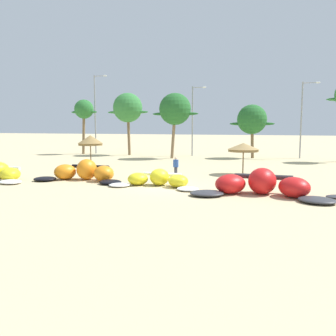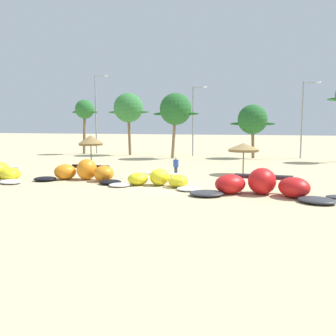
{
  "view_description": "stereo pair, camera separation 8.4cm",
  "coord_description": "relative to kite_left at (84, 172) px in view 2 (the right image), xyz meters",
  "views": [
    {
      "loc": [
        7.1,
        -22.12,
        3.97
      ],
      "look_at": [
        -0.38,
        2.0,
        1.0
      ],
      "focal_mm": 38.89,
      "sensor_mm": 36.0,
      "label": 1
    },
    {
      "loc": [
        7.18,
        -22.09,
        3.97
      ],
      "look_at": [
        -0.38,
        2.0,
        1.0
      ],
      "focal_mm": 38.89,
      "sensor_mm": 36.0,
      "label": 2
    }
  ],
  "objects": [
    {
      "name": "palm_leftmost",
      "position": [
        -12.47,
        21.69,
        5.45
      ],
      "size": [
        3.94,
        2.62,
        7.49
      ],
      "color": "brown",
      "rests_on": "ground"
    },
    {
      "name": "kite_left",
      "position": [
        0.0,
        0.0,
        0.0
      ],
      "size": [
        7.13,
        3.23,
        1.52
      ],
      "color": "black",
      "rests_on": "ground"
    },
    {
      "name": "kite_center",
      "position": [
        12.56,
        -2.03,
        0.0
      ],
      "size": [
        8.15,
        3.81,
        1.53
      ],
      "color": "#333338",
      "rests_on": "ground"
    },
    {
      "name": "person_near_kites",
      "position": [
        6.06,
        2.95,
        0.24
      ],
      "size": [
        0.36,
        0.24,
        1.62
      ],
      "color": "#383842",
      "rests_on": "ground"
    },
    {
      "name": "palm_center_left",
      "position": [
        10.11,
        22.1,
        4.06
      ],
      "size": [
        5.34,
        3.56,
        6.47
      ],
      "color": "brown",
      "rests_on": "ground"
    },
    {
      "name": "ground_plane",
      "position": [
        6.43,
        -0.99,
        -0.58
      ],
      "size": [
        260.0,
        260.0,
        0.0
      ],
      "primitive_type": "plane",
      "color": "#C6B284"
    },
    {
      "name": "lamppost_east_center",
      "position": [
        15.94,
        23.42,
        4.53
      ],
      "size": [
        2.02,
        0.24,
        9.09
      ],
      "color": "gray",
      "rests_on": "ground"
    },
    {
      "name": "kite_left_of_center",
      "position": [
        5.9,
        -0.81,
        -0.15
      ],
      "size": [
        6.36,
        2.9,
        1.11
      ],
      "color": "white",
      "rests_on": "ground"
    },
    {
      "name": "lamppost_west",
      "position": [
        -11.37,
        23.09,
        5.44
      ],
      "size": [
        2.03,
        0.24,
        10.89
      ],
      "color": "gray",
      "rests_on": "ground"
    },
    {
      "name": "lamppost_west_center",
      "position": [
        2.65,
        23.1,
        4.43
      ],
      "size": [
        1.86,
        0.24,
        8.93
      ],
      "color": "gray",
      "rests_on": "ground"
    },
    {
      "name": "palm_left",
      "position": [
        -6.06,
        21.96,
        5.66
      ],
      "size": [
        5.84,
        3.9,
        8.24
      ],
      "color": "brown",
      "rests_on": "ground"
    },
    {
      "name": "beach_umbrella_middle",
      "position": [
        10.66,
        6.66,
        1.62
      ],
      "size": [
        2.54,
        2.54,
        2.56
      ],
      "color": "brown",
      "rests_on": "ground"
    },
    {
      "name": "beach_umbrella_near_van",
      "position": [
        -4.22,
        8.53,
        1.94
      ],
      "size": [
        2.44,
        2.44,
        3.01
      ],
      "color": "brown",
      "rests_on": "ground"
    },
    {
      "name": "palm_left_of_gap",
      "position": [
        1.35,
        18.96,
        5.27
      ],
      "size": [
        5.69,
        3.79,
        7.8
      ],
      "color": "#7F6647",
      "rests_on": "ground"
    }
  ]
}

